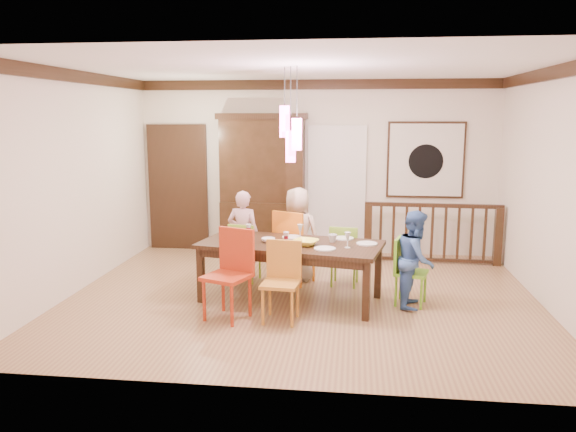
# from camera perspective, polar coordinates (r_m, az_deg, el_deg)

# --- Properties ---
(floor) EXTENTS (6.00, 6.00, 0.00)m
(floor) POSITION_cam_1_polar(r_m,az_deg,el_deg) (7.36, 1.40, -8.21)
(floor) COLOR #916546
(floor) RESTS_ON ground
(ceiling) EXTENTS (6.00, 6.00, 0.00)m
(ceiling) POSITION_cam_1_polar(r_m,az_deg,el_deg) (7.01, 1.51, 14.91)
(ceiling) COLOR white
(ceiling) RESTS_ON wall_back
(wall_back) EXTENTS (6.00, 0.00, 6.00)m
(wall_back) POSITION_cam_1_polar(r_m,az_deg,el_deg) (9.52, 2.88, 4.92)
(wall_back) COLOR silver
(wall_back) RESTS_ON floor
(wall_left) EXTENTS (0.00, 5.00, 5.00)m
(wall_left) POSITION_cam_1_polar(r_m,az_deg,el_deg) (7.91, -20.78, 3.19)
(wall_left) COLOR silver
(wall_left) RESTS_ON floor
(wall_right) EXTENTS (0.00, 5.00, 5.00)m
(wall_right) POSITION_cam_1_polar(r_m,az_deg,el_deg) (7.39, 25.31, 2.42)
(wall_right) COLOR silver
(wall_right) RESTS_ON floor
(crown_molding) EXTENTS (6.00, 5.00, 0.16)m
(crown_molding) POSITION_cam_1_polar(r_m,az_deg,el_deg) (7.00, 1.51, 14.25)
(crown_molding) COLOR black
(crown_molding) RESTS_ON wall_back
(panel_door) EXTENTS (1.04, 0.07, 2.24)m
(panel_door) POSITION_cam_1_polar(r_m,az_deg,el_deg) (9.97, -11.07, 2.67)
(panel_door) COLOR black
(panel_door) RESTS_ON wall_back
(white_doorway) EXTENTS (0.97, 0.05, 2.22)m
(white_doorway) POSITION_cam_1_polar(r_m,az_deg,el_deg) (9.51, 4.95, 2.47)
(white_doorway) COLOR silver
(white_doorway) RESTS_ON wall_back
(painting) EXTENTS (1.25, 0.06, 1.25)m
(painting) POSITION_cam_1_polar(r_m,az_deg,el_deg) (9.51, 13.81, 5.54)
(painting) COLOR black
(painting) RESTS_ON wall_back
(pendant_cluster) EXTENTS (0.27, 0.21, 1.14)m
(pendant_cluster) POSITION_cam_1_polar(r_m,az_deg,el_deg) (6.87, 0.28, 8.38)
(pendant_cluster) COLOR #FF4CA6
(pendant_cluster) RESTS_ON ceiling
(dining_table) EXTENTS (2.40, 1.43, 0.75)m
(dining_table) POSITION_cam_1_polar(r_m,az_deg,el_deg) (7.06, 0.27, -3.34)
(dining_table) COLOR black
(dining_table) RESTS_ON floor
(chair_far_left) EXTENTS (0.44, 0.44, 0.84)m
(chair_far_left) POSITION_cam_1_polar(r_m,az_deg,el_deg) (7.97, -4.32, -3.21)
(chair_far_left) COLOR #8ABF31
(chair_far_left) RESTS_ON floor
(chair_far_mid) EXTENTS (0.62, 0.62, 1.04)m
(chair_far_mid) POSITION_cam_1_polar(r_m,az_deg,el_deg) (7.82, 0.76, -2.57)
(chair_far_mid) COLOR orange
(chair_far_mid) RESTS_ON floor
(chair_far_right) EXTENTS (0.43, 0.43, 0.85)m
(chair_far_right) POSITION_cam_1_polar(r_m,az_deg,el_deg) (7.78, 5.80, -3.53)
(chair_far_right) COLOR #84BE31
(chair_far_right) RESTS_ON floor
(chair_near_left) EXTENTS (0.60, 0.60, 1.03)m
(chair_near_left) POSITION_cam_1_polar(r_m,az_deg,el_deg) (6.47, -6.24, -5.39)
(chair_near_left) COLOR #AB2E14
(chair_near_left) RESTS_ON floor
(chair_near_mid) EXTENTS (0.45, 0.45, 0.91)m
(chair_near_mid) POSITION_cam_1_polar(r_m,az_deg,el_deg) (6.38, -0.76, -6.22)
(chair_near_mid) COLOR #C17D2A
(chair_near_mid) RESTS_ON floor
(chair_end_right) EXTENTS (0.46, 0.46, 0.84)m
(chair_end_right) POSITION_cam_1_polar(r_m,az_deg,el_deg) (7.11, 12.44, -5.08)
(chair_end_right) COLOR #68B622
(chair_end_right) RESTS_ON floor
(china_hutch) EXTENTS (1.49, 0.46, 2.36)m
(china_hutch) POSITION_cam_1_polar(r_m,az_deg,el_deg) (9.45, -2.59, 3.25)
(china_hutch) COLOR black
(china_hutch) RESTS_ON floor
(balustrade) EXTENTS (2.13, 0.15, 0.96)m
(balustrade) POSITION_cam_1_polar(r_m,az_deg,el_deg) (9.17, 14.42, -1.60)
(balustrade) COLOR black
(balustrade) RESTS_ON floor
(person_far_left) EXTENTS (0.50, 0.37, 1.28)m
(person_far_left) POSITION_cam_1_polar(r_m,az_deg,el_deg) (8.06, -4.56, -1.91)
(person_far_left) COLOR #EFB5C5
(person_far_left) RESTS_ON floor
(person_far_mid) EXTENTS (0.73, 0.56, 1.33)m
(person_far_mid) POSITION_cam_1_polar(r_m,az_deg,el_deg) (7.94, 0.97, -1.86)
(person_far_mid) COLOR #C7AF96
(person_far_mid) RESTS_ON floor
(person_end_right) EXTENTS (0.55, 0.65, 1.20)m
(person_end_right) POSITION_cam_1_polar(r_m,az_deg,el_deg) (7.03, 12.86, -4.28)
(person_end_right) COLOR #3D65AB
(person_end_right) RESTS_ON floor
(serving_bowl) EXTENTS (0.38, 0.38, 0.07)m
(serving_bowl) POSITION_cam_1_polar(r_m,az_deg,el_deg) (6.89, 1.84, -2.70)
(serving_bowl) COLOR #F4EB45
(serving_bowl) RESTS_ON dining_table
(small_bowl) EXTENTS (0.21, 0.21, 0.05)m
(small_bowl) POSITION_cam_1_polar(r_m,az_deg,el_deg) (7.07, -2.01, -2.46)
(small_bowl) COLOR white
(small_bowl) RESTS_ON dining_table
(cup_left) EXTENTS (0.14, 0.14, 0.10)m
(cup_left) POSITION_cam_1_polar(r_m,az_deg,el_deg) (6.90, -4.08, -2.60)
(cup_left) COLOR silver
(cup_left) RESTS_ON dining_table
(cup_right) EXTENTS (0.12, 0.12, 0.10)m
(cup_right) POSITION_cam_1_polar(r_m,az_deg,el_deg) (7.08, 4.56, -2.27)
(cup_right) COLOR silver
(cup_right) RESTS_ON dining_table
(plate_far_left) EXTENTS (0.26, 0.26, 0.01)m
(plate_far_left) POSITION_cam_1_polar(r_m,az_deg,el_deg) (7.44, -4.91, -2.00)
(plate_far_left) COLOR white
(plate_far_left) RESTS_ON dining_table
(plate_far_mid) EXTENTS (0.26, 0.26, 0.01)m
(plate_far_mid) POSITION_cam_1_polar(r_m,az_deg,el_deg) (7.33, 0.42, -2.15)
(plate_far_mid) COLOR white
(plate_far_mid) RESTS_ON dining_table
(plate_far_right) EXTENTS (0.26, 0.26, 0.01)m
(plate_far_right) POSITION_cam_1_polar(r_m,az_deg,el_deg) (7.29, 5.68, -2.26)
(plate_far_right) COLOR white
(plate_far_right) RESTS_ON dining_table
(plate_near_left) EXTENTS (0.26, 0.26, 0.01)m
(plate_near_left) POSITION_cam_1_polar(r_m,az_deg,el_deg) (6.85, -5.62, -3.07)
(plate_near_left) COLOR white
(plate_near_left) RESTS_ON dining_table
(plate_near_mid) EXTENTS (0.26, 0.26, 0.01)m
(plate_near_mid) POSITION_cam_1_polar(r_m,az_deg,el_deg) (6.71, 3.76, -3.33)
(plate_near_mid) COLOR white
(plate_near_mid) RESTS_ON dining_table
(plate_end_right) EXTENTS (0.26, 0.26, 0.01)m
(plate_end_right) POSITION_cam_1_polar(r_m,az_deg,el_deg) (7.03, 8.03, -2.79)
(plate_end_right) COLOR white
(plate_end_right) RESTS_ON dining_table
(wine_glass_a) EXTENTS (0.08, 0.08, 0.19)m
(wine_glass_a) POSITION_cam_1_polar(r_m,az_deg,el_deg) (7.27, -4.04, -1.56)
(wine_glass_a) COLOR #590C19
(wine_glass_a) RESTS_ON dining_table
(wine_glass_b) EXTENTS (0.08, 0.08, 0.19)m
(wine_glass_b) POSITION_cam_1_polar(r_m,az_deg,el_deg) (7.24, 1.25, -1.59)
(wine_glass_b) COLOR silver
(wine_glass_b) RESTS_ON dining_table
(wine_glass_c) EXTENTS (0.08, 0.08, 0.19)m
(wine_glass_c) POSITION_cam_1_polar(r_m,az_deg,el_deg) (6.77, -0.19, -2.42)
(wine_glass_c) COLOR #590C19
(wine_glass_c) RESTS_ON dining_table
(wine_glass_d) EXTENTS (0.08, 0.08, 0.19)m
(wine_glass_d) POSITION_cam_1_polar(r_m,az_deg,el_deg) (6.79, 6.07, -2.44)
(wine_glass_d) COLOR silver
(wine_glass_d) RESTS_ON dining_table
(napkin) EXTENTS (0.18, 0.14, 0.01)m
(napkin) POSITION_cam_1_polar(r_m,az_deg,el_deg) (6.73, -0.25, -3.26)
(napkin) COLOR #D83359
(napkin) RESTS_ON dining_table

